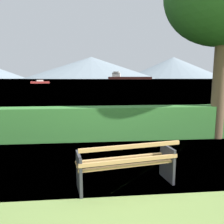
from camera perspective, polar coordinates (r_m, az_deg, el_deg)
The scene contains 7 objects.
ground_plane at distance 4.29m, azimuth 3.46°, elevation -18.40°, with size 1400.00×1400.00×0.00m, color olive.
water_surface at distance 313.37m, azimuth -5.35°, elevation 8.52°, with size 620.00×620.00×0.00m, color #7A99A8.
park_bench at distance 4.06m, azimuth 3.81°, elevation -13.39°, with size 1.85×0.87×0.87m.
hedge_row at distance 7.02m, azimuth -0.36°, elevation -2.91°, with size 9.94×0.63×1.06m, color #387A33.
cargo_ship_large at distance 312.58m, azimuth 3.87°, elevation 9.10°, with size 61.35×24.38×10.92m.
fishing_boat_near at distance 82.85m, azimuth -18.32°, elevation 7.44°, with size 6.81×3.78×1.30m.
distant_hills at distance 592.65m, azimuth -4.31°, elevation 11.38°, with size 786.05×340.06×60.02m.
Camera 1 is at (-0.60, -3.76, 1.97)m, focal length 34.92 mm.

